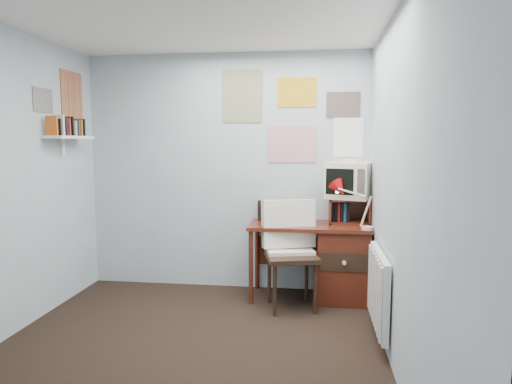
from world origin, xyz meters
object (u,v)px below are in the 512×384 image
Objects in this scene: wall_shelf at (69,137)px; tv_riser at (349,211)px; radiator at (379,289)px; desk at (337,260)px; desk_chair at (292,257)px; crt_tv at (349,179)px; desk_lamp at (368,208)px.

tv_riser is at bearing 10.32° from wall_shelf.
tv_riser is 1.15m from radiator.
radiator is (0.17, -1.04, -0.47)m from tv_riser.
desk is 1.21× the size of desk_chair.
desk_chair is 2.38× the size of crt_tv.
crt_tv is 2.77m from wall_shelf.
radiator is at bearing -80.72° from tv_riser.
tv_riser is at bearing 42.96° from desk.
desk_chair is at bearing -123.90° from crt_tv.
radiator is at bearing -10.89° from wall_shelf.
desk is at bearing 21.04° from desk_chair.
crt_tv is (0.12, 0.13, 0.80)m from desk.
desk_lamp is 0.66× the size of wall_shelf.
crt_tv reaches higher than desk_lamp.
desk_lamp reaches higher than desk_chair.
wall_shelf reaches higher than tv_riser.
desk_chair is 0.96m from radiator.
tv_riser is at bearing -69.33° from crt_tv.
desk_lamp is at bearing -48.88° from crt_tv.
desk is at bearing 8.40° from wall_shelf.
wall_shelf is at bearing -151.48° from crt_tv.
wall_shelf reaches higher than crt_tv.
desk_lamp reaches higher than desk.
crt_tv is at bearing 99.16° from radiator.
wall_shelf reaches higher than desk_lamp.
crt_tv is at bearing 96.32° from desk_lamp.
desk_lamp is (0.70, 0.09, 0.47)m from desk_chair.
desk_chair is 0.85m from desk_lamp.
desk is at bearing 107.24° from radiator.
desk is at bearing 123.70° from desk_lamp.
desk is at bearing -114.25° from crt_tv.
tv_riser is 0.65× the size of wall_shelf.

